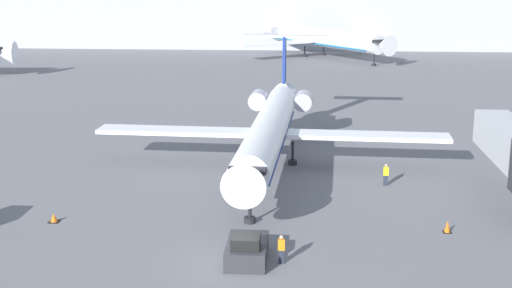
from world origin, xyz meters
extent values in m
plane|color=slate|center=(0.00, 0.00, 0.00)|extent=(600.00, 600.00, 0.00)
cube|color=#9EA3AD|center=(0.00, 120.00, 7.24)|extent=(180.00, 16.00, 14.48)
cylinder|color=white|center=(0.74, 20.42, 3.55)|extent=(4.18, 28.32, 2.91)
cone|color=white|center=(0.05, 5.16, 3.55)|extent=(3.01, 2.46, 2.91)
cube|color=black|center=(0.09, 6.09, 4.06)|extent=(2.50, 0.81, 0.44)
cone|color=white|center=(1.45, 36.11, 3.55)|extent=(2.76, 3.32, 2.62)
cube|color=navy|center=(0.74, 20.42, 2.61)|extent=(3.76, 25.49, 0.20)
cube|color=white|center=(9.16, 21.45, 2.90)|extent=(13.92, 3.22, 0.36)
cube|color=white|center=(-7.55, 22.21, 2.90)|extent=(13.92, 3.22, 0.36)
cylinder|color=#ADADB7|center=(3.54, 32.16, 3.91)|extent=(1.92, 2.69, 1.81)
cylinder|color=#ADADB7|center=(-0.99, 32.36, 3.91)|extent=(1.92, 2.69, 1.81)
cube|color=navy|center=(1.48, 36.75, 7.46)|extent=(0.34, 2.21, 4.91)
cube|color=white|center=(1.48, 36.75, 9.92)|extent=(8.92, 2.20, 0.20)
cylinder|color=black|center=(0.15, 7.32, 1.05)|extent=(0.24, 0.24, 2.10)
cylinder|color=black|center=(0.15, 7.32, 0.20)|extent=(0.80, 0.80, 0.40)
cylinder|color=black|center=(-1.06, 22.51, 1.05)|extent=(0.24, 0.24, 2.10)
cylinder|color=black|center=(-1.06, 22.51, 0.20)|extent=(0.80, 0.80, 0.40)
cylinder|color=black|center=(2.72, 22.34, 1.05)|extent=(0.24, 0.24, 2.10)
cylinder|color=black|center=(2.72, 22.34, 0.20)|extent=(0.80, 0.80, 0.40)
cube|color=#2D2D33|center=(0.49, 0.94, 0.57)|extent=(2.36, 4.10, 1.15)
cube|color=black|center=(0.49, 0.04, 1.50)|extent=(1.65, 1.47, 0.70)
cube|color=black|center=(0.49, 2.91, 0.40)|extent=(2.12, 0.30, 0.69)
cube|color=#232838|center=(2.54, 0.61, 0.42)|extent=(0.32, 0.20, 0.84)
cube|color=orange|center=(2.54, 0.61, 1.17)|extent=(0.40, 0.24, 0.66)
sphere|color=tan|center=(2.54, 0.61, 1.62)|extent=(0.24, 0.24, 0.24)
cube|color=#232838|center=(10.25, 16.63, 0.42)|extent=(0.32, 0.20, 0.84)
cube|color=yellow|center=(10.25, 16.63, 1.18)|extent=(0.40, 0.24, 0.67)
sphere|color=tan|center=(10.25, 16.63, 1.63)|extent=(0.25, 0.25, 0.25)
cube|color=black|center=(-13.19, 6.53, 0.02)|extent=(0.71, 0.71, 0.04)
cone|color=orange|center=(-13.19, 6.53, 0.32)|extent=(0.50, 0.50, 0.56)
cube|color=black|center=(13.19, 6.41, 0.02)|extent=(0.54, 0.54, 0.04)
cone|color=orange|center=(13.19, 6.41, 0.43)|extent=(0.39, 0.39, 0.79)
cylinder|color=white|center=(6.61, 100.75, 3.88)|extent=(22.25, 28.05, 3.62)
cone|color=white|center=(17.15, 86.65, 3.88)|extent=(4.63, 4.48, 3.62)
cube|color=black|center=(16.46, 87.58, 4.51)|extent=(2.88, 2.40, 0.44)
cone|color=white|center=(-4.26, 115.29, 3.88)|extent=(4.99, 5.13, 3.25)
cube|color=#0C5999|center=(6.61, 100.75, 2.70)|extent=(20.03, 25.25, 0.20)
cube|color=white|center=(13.49, 107.92, 3.06)|extent=(14.73, 12.14, 0.36)
cube|color=white|center=(-2.21, 96.17, 3.06)|extent=(14.73, 12.14, 0.36)
cylinder|color=#ADADB7|center=(0.65, 113.24, 4.33)|extent=(3.40, 3.60, 2.00)
cylinder|color=#ADADB7|center=(-3.69, 110.00, 4.33)|extent=(3.40, 3.60, 2.00)
cube|color=#0C5999|center=(-4.74, 115.92, 8.19)|extent=(1.51, 1.91, 5.00)
cylinder|color=black|center=(15.69, 88.61, 1.03)|extent=(0.24, 0.24, 2.07)
cylinder|color=black|center=(15.69, 88.61, 0.20)|extent=(0.80, 0.80, 0.40)
cylinder|color=black|center=(3.40, 101.12, 1.03)|extent=(0.24, 0.24, 2.07)
cylinder|color=black|center=(3.40, 101.12, 0.20)|extent=(0.80, 0.80, 0.40)
cylinder|color=black|center=(7.16, 103.93, 1.03)|extent=(0.24, 0.24, 2.07)
cylinder|color=black|center=(7.16, 103.93, 0.20)|extent=(0.80, 0.80, 0.40)
cone|color=white|center=(-43.78, 71.35, 3.71)|extent=(3.36, 4.05, 3.81)
cube|color=#B2B7BC|center=(18.67, 13.24, 4.50)|extent=(2.60, 11.62, 2.60)
camera|label=1|loc=(3.83, -38.24, 16.81)|focal=50.00mm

